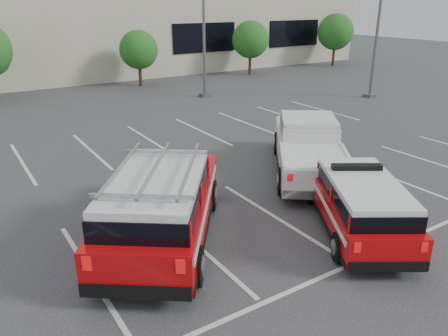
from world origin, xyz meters
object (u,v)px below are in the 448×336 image
at_px(tree_far_right, 336,33).
at_px(ladder_suv, 162,210).
at_px(convention_building, 36,16).
at_px(light_pole_mid, 204,13).
at_px(white_pickup, 308,152).
at_px(tree_mid_right, 140,51).
at_px(light_pole_right, 379,13).
at_px(tree_right, 251,41).
at_px(fire_chief_suv, 357,206).

bearing_deg(tree_far_right, ladder_suv, -142.91).
bearing_deg(tree_far_right, convention_building, 158.49).
distance_m(light_pole_mid, white_pickup, 14.90).
xyz_separation_m(tree_mid_right, light_pole_right, (10.91, -12.05, 2.68)).
bearing_deg(convention_building, tree_right, -33.37).
bearing_deg(tree_mid_right, tree_far_right, 0.00).
bearing_deg(tree_right, tree_mid_right, -180.00).
xyz_separation_m(tree_right, white_pickup, (-11.80, -19.78, -2.00)).
distance_m(convention_building, tree_mid_right, 11.20).
relative_size(white_pickup, ladder_suv, 1.04).
relative_size(convention_building, light_pole_right, 5.86).
relative_size(convention_building, ladder_suv, 9.87).
distance_m(white_pickup, ladder_suv, 6.87).
bearing_deg(white_pickup, ladder_suv, -128.17).
bearing_deg(convention_building, white_pickup, -84.00).
bearing_deg(white_pickup, convention_building, 133.31).
height_order(tree_right, light_pole_right, light_pole_right).
bearing_deg(ladder_suv, tree_far_right, 73.32).
xyz_separation_m(convention_building, fire_chief_suv, (1.19, -33.59, -4.00)).
distance_m(tree_right, ladder_suv, 28.39).
relative_size(convention_building, light_pole_mid, 5.86).
height_order(white_pickup, ladder_suv, ladder_suv).
relative_size(tree_far_right, light_pole_mid, 0.47).
distance_m(tree_mid_right, white_pickup, 19.94).
xyz_separation_m(convention_building, white_pickup, (3.11, -29.60, -3.95)).
bearing_deg(convention_building, fire_chief_suv, -87.98).
height_order(tree_right, ladder_suv, tree_right).
bearing_deg(tree_mid_right, ladder_suv, -111.43).
distance_m(tree_mid_right, tree_far_right, 20.01).
xyz_separation_m(convention_building, tree_far_right, (24.91, -9.82, -1.68)).
xyz_separation_m(fire_chief_suv, white_pickup, (1.93, 3.98, 0.05)).
height_order(light_pole_right, white_pickup, light_pole_right).
height_order(tree_far_right, fire_chief_suv, tree_far_right).
distance_m(tree_far_right, ladder_suv, 35.72).
relative_size(light_pole_mid, white_pickup, 1.61).
relative_size(convention_building, tree_mid_right, 15.04).
bearing_deg(light_pole_right, light_pole_mid, 146.31).
distance_m(tree_mid_right, ladder_suv, 23.16).
height_order(tree_mid_right, light_pole_right, light_pole_right).
height_order(light_pole_mid, fire_chief_suv, light_pole_mid).
xyz_separation_m(fire_chief_suv, ladder_suv, (-4.72, 2.26, 0.20)).
relative_size(tree_mid_right, ladder_suv, 0.66).
height_order(tree_mid_right, ladder_suv, tree_mid_right).
bearing_deg(tree_right, light_pole_mid, -143.23).
relative_size(tree_right, tree_far_right, 0.91).
xyz_separation_m(convention_building, light_pole_mid, (6.82, -15.86, 0.47)).
bearing_deg(ladder_suv, convention_building, 119.80).
height_order(light_pole_mid, ladder_suv, light_pole_mid).
xyz_separation_m(tree_mid_right, tree_right, (10.00, 0.00, 0.27)).
distance_m(convention_building, light_pole_mid, 17.27).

